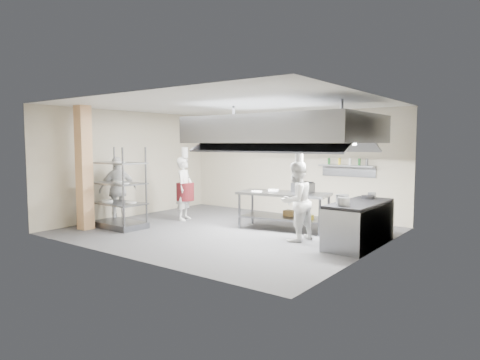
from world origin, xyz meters
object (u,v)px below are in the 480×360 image
Objects in this scene: pass_rack at (119,188)px; chef_plating at (118,190)px; island at (283,211)px; chef_line at (296,201)px; griddle at (303,188)px; cooking_range at (359,225)px; chef_head at (184,189)px; stockpot at (342,199)px.

pass_rack reaches higher than chef_plating.
island is 1.27× the size of chef_line.
griddle is at bearing 132.41° from chef_plating.
cooking_range is at bearing 121.45° from chef_line.
island is 2.13m from cooking_range.
island is 2.90m from chef_head.
chef_line is (4.23, 1.36, -0.14)m from pass_rack.
stockpot is at bearing -114.85° from chef_head.
island is 4.10m from pass_rack.
chef_line is (3.67, -0.38, 0.00)m from chef_head.
pass_rack is at bearing -161.92° from cooking_range.
chef_head is at bearing 175.41° from stockpot.
stockpot is (1.05, 0.00, 0.13)m from chef_line.
cooking_range is 1.38m from chef_line.
griddle is (3.19, 0.81, 0.17)m from chef_head.
chef_head is at bearing -163.65° from griddle.
chef_head reaches higher than stockpot.
cooking_range is 0.74m from stockpot.
chef_line is 3.66× the size of griddle.
cooking_range is 1.98m from griddle.
chef_plating is at bearing -167.52° from cooking_range.
chef_plating is at bearing -152.11° from griddle.
pass_rack reaches higher than chef_line.
chef_head is at bearing 154.59° from chef_plating.
chef_head reaches higher than griddle.
pass_rack is 7.84× the size of stockpot.
chef_line is (0.84, -0.89, 0.40)m from island.
chef_line reaches higher than chef_head.
pass_rack is 5.78m from cooking_range.
chef_plating is at bearing -165.49° from island.
island is at bearing -100.11° from chef_head.
griddle reaches higher than cooking_range.
chef_head is 3.66× the size of griddle.
chef_head is 6.72× the size of stockpot.
chef_line is at bearing 117.34° from chef_plating.
griddle is (0.36, 0.30, 0.57)m from island.
griddle is at bearing 34.79° from pass_rack.
chef_line reaches higher than griddle.
griddle is (4.36, 2.11, 0.15)m from chef_plating.
chef_plating is 3.71× the size of griddle.
chef_head is (0.56, 1.74, -0.14)m from pass_rack.
pass_rack is 4.45m from chef_line.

